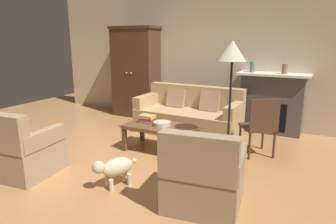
{
  "coord_description": "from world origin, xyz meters",
  "views": [
    {
      "loc": [
        2.35,
        -3.41,
        1.74
      ],
      "look_at": [
        0.14,
        0.84,
        0.55
      ],
      "focal_mm": 31.87,
      "sensor_mm": 36.0,
      "label": 1
    }
  ],
  "objects_px": {
    "fireplace": "(271,103)",
    "book_stack": "(147,119)",
    "fruit_bowl": "(162,124)",
    "couch": "(189,116)",
    "coffee_table": "(161,129)",
    "dog": "(115,168)",
    "armchair_near_right": "(203,179)",
    "armoire": "(136,72)",
    "mantel_vase_bronze": "(285,69)",
    "side_chair_wooden": "(260,124)",
    "mantel_vase_jade": "(253,67)",
    "floor_lamp": "(232,59)",
    "armchair_near_left": "(22,151)"
  },
  "relations": [
    {
      "from": "mantel_vase_jade",
      "to": "dog",
      "type": "xyz_separation_m",
      "value": [
        -0.89,
        -3.08,
        -0.97
      ]
    },
    {
      "from": "couch",
      "to": "mantel_vase_jade",
      "type": "relative_size",
      "value": 9.76
    },
    {
      "from": "book_stack",
      "to": "mantel_vase_jade",
      "type": "relative_size",
      "value": 1.26
    },
    {
      "from": "armchair_near_left",
      "to": "floor_lamp",
      "type": "height_order",
      "value": "floor_lamp"
    },
    {
      "from": "couch",
      "to": "dog",
      "type": "relative_size",
      "value": 3.66
    },
    {
      "from": "coffee_table",
      "to": "side_chair_wooden",
      "type": "distance_m",
      "value": 1.51
    },
    {
      "from": "fireplace",
      "to": "armchair_near_right",
      "type": "distance_m",
      "value": 3.03
    },
    {
      "from": "armoire",
      "to": "armchair_near_right",
      "type": "height_order",
      "value": "armoire"
    },
    {
      "from": "fruit_bowl",
      "to": "coffee_table",
      "type": "bearing_deg",
      "value": 171.94
    },
    {
      "from": "dog",
      "to": "book_stack",
      "type": "bearing_deg",
      "value": 104.98
    },
    {
      "from": "couch",
      "to": "mantel_vase_bronze",
      "type": "relative_size",
      "value": 11.01
    },
    {
      "from": "couch",
      "to": "dog",
      "type": "xyz_separation_m",
      "value": [
        0.08,
        -2.36,
        -0.07
      ]
    },
    {
      "from": "floor_lamp",
      "to": "dog",
      "type": "xyz_separation_m",
      "value": [
        -1.01,
        -1.18,
        -1.24
      ]
    },
    {
      "from": "fireplace",
      "to": "mantel_vase_bronze",
      "type": "distance_m",
      "value": 0.66
    },
    {
      "from": "couch",
      "to": "side_chair_wooden",
      "type": "distance_m",
      "value": 1.53
    },
    {
      "from": "coffee_table",
      "to": "book_stack",
      "type": "height_order",
      "value": "book_stack"
    },
    {
      "from": "dog",
      "to": "coffee_table",
      "type": "bearing_deg",
      "value": 94.26
    },
    {
      "from": "couch",
      "to": "side_chair_wooden",
      "type": "height_order",
      "value": "side_chair_wooden"
    },
    {
      "from": "coffee_table",
      "to": "mantel_vase_jade",
      "type": "relative_size",
      "value": 5.53
    },
    {
      "from": "fireplace",
      "to": "armoire",
      "type": "bearing_deg",
      "value": -178.49
    },
    {
      "from": "floor_lamp",
      "to": "armchair_near_left",
      "type": "bearing_deg",
      "value": -147.56
    },
    {
      "from": "couch",
      "to": "floor_lamp",
      "type": "bearing_deg",
      "value": -47.22
    },
    {
      "from": "fireplace",
      "to": "armchair_near_right",
      "type": "xyz_separation_m",
      "value": [
        -0.19,
        -3.01,
        -0.25
      ]
    },
    {
      "from": "fireplace",
      "to": "armchair_near_left",
      "type": "distance_m",
      "value": 4.24
    },
    {
      "from": "fruit_bowl",
      "to": "fireplace",
      "type": "bearing_deg",
      "value": 53.66
    },
    {
      "from": "couch",
      "to": "armchair_near_right",
      "type": "relative_size",
      "value": 2.2
    },
    {
      "from": "fruit_bowl",
      "to": "dog",
      "type": "xyz_separation_m",
      "value": [
        0.07,
        -1.29,
        -0.21
      ]
    },
    {
      "from": "book_stack",
      "to": "armchair_near_left",
      "type": "xyz_separation_m",
      "value": [
        -0.93,
        -1.59,
        -0.17
      ]
    },
    {
      "from": "fireplace",
      "to": "floor_lamp",
      "type": "height_order",
      "value": "floor_lamp"
    },
    {
      "from": "fireplace",
      "to": "book_stack",
      "type": "distance_m",
      "value": 2.41
    },
    {
      "from": "fruit_bowl",
      "to": "floor_lamp",
      "type": "distance_m",
      "value": 1.5
    },
    {
      "from": "fruit_bowl",
      "to": "side_chair_wooden",
      "type": "xyz_separation_m",
      "value": [
        1.39,
        0.49,
        0.06
      ]
    },
    {
      "from": "fruit_bowl",
      "to": "mantel_vase_bronze",
      "type": "relative_size",
      "value": 1.53
    },
    {
      "from": "mantel_vase_jade",
      "to": "armchair_near_left",
      "type": "distance_m",
      "value": 4.1
    },
    {
      "from": "mantel_vase_bronze",
      "to": "dog",
      "type": "relative_size",
      "value": 0.33
    },
    {
      "from": "mantel_vase_bronze",
      "to": "side_chair_wooden",
      "type": "height_order",
      "value": "mantel_vase_bronze"
    },
    {
      "from": "armoire",
      "to": "floor_lamp",
      "type": "distance_m",
      "value": 3.3
    },
    {
      "from": "armoire",
      "to": "fruit_bowl",
      "type": "bearing_deg",
      "value": -47.01
    },
    {
      "from": "mantel_vase_bronze",
      "to": "dog",
      "type": "xyz_separation_m",
      "value": [
        -1.45,
        -3.08,
        -0.96
      ]
    },
    {
      "from": "couch",
      "to": "armchair_near_right",
      "type": "xyz_separation_m",
      "value": [
        1.15,
        -2.27,
        -0.0
      ]
    },
    {
      "from": "fireplace",
      "to": "book_stack",
      "type": "height_order",
      "value": "fireplace"
    },
    {
      "from": "fruit_bowl",
      "to": "couch",
      "type": "bearing_deg",
      "value": 90.55
    },
    {
      "from": "coffee_table",
      "to": "mantel_vase_jade",
      "type": "xyz_separation_m",
      "value": [
        0.98,
        1.79,
        0.85
      ]
    },
    {
      "from": "side_chair_wooden",
      "to": "mantel_vase_jade",
      "type": "bearing_deg",
      "value": 108.49
    },
    {
      "from": "armoire",
      "to": "floor_lamp",
      "type": "height_order",
      "value": "armoire"
    },
    {
      "from": "fireplace",
      "to": "mantel_vase_jade",
      "type": "height_order",
      "value": "mantel_vase_jade"
    },
    {
      "from": "mantel_vase_jade",
      "to": "floor_lamp",
      "type": "distance_m",
      "value": 1.92
    },
    {
      "from": "mantel_vase_bronze",
      "to": "floor_lamp",
      "type": "height_order",
      "value": "floor_lamp"
    },
    {
      "from": "coffee_table",
      "to": "mantel_vase_bronze",
      "type": "distance_m",
      "value": 2.51
    },
    {
      "from": "armoire",
      "to": "dog",
      "type": "bearing_deg",
      "value": -60.86
    }
  ]
}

